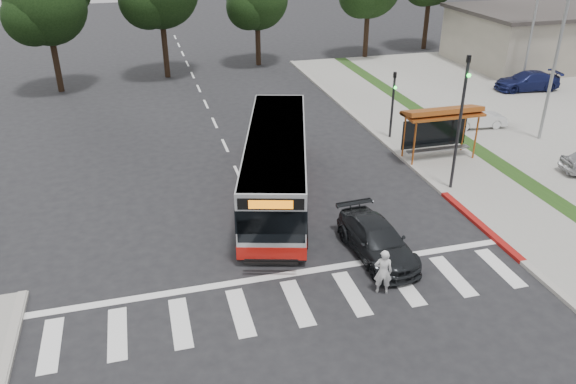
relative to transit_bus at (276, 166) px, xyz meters
name	(u,v)px	position (x,y,z in m)	size (l,w,h in m)	color
ground	(264,231)	(-1.31, -3.07, -1.55)	(140.00, 140.00, 0.00)	black
sidewalk_east	(415,138)	(9.69, 4.93, -1.49)	(4.00, 40.00, 0.12)	gray
curb_east	(384,141)	(7.69, 4.93, -1.48)	(0.30, 40.00, 0.15)	#9E9991
curb_east_red	(480,224)	(7.69, -5.07, -1.48)	(0.32, 6.00, 0.15)	maroon
parking_lot	(564,111)	(21.69, 6.93, -1.50)	(18.00, 36.00, 0.10)	gray
commercial_building	(543,38)	(28.69, 18.93, 0.65)	(14.00, 10.00, 4.40)	#A39988
building_roof_cap	(548,10)	(28.69, 18.93, 3.00)	(14.60, 10.60, 0.30)	#383330
crosswalk_ladder	(297,302)	(-1.31, -8.07, -1.55)	(18.00, 2.60, 0.01)	silver
bus_shelter	(441,117)	(9.49, 2.04, 0.80)	(4.20, 1.60, 2.86)	#A5501B
traffic_signal_ne_tall	(461,113)	(8.29, -1.57, 2.32)	(0.18, 0.37, 6.50)	black
traffic_signal_ne_short	(393,98)	(8.29, 5.42, 0.93)	(0.18, 0.37, 4.00)	black
lot_light_front	(560,38)	(16.69, 2.93, 4.35)	(1.90, 0.35, 9.01)	gray
lot_light_mid	(536,6)	(22.69, 12.93, 4.35)	(1.90, 0.35, 9.01)	gray
tree_north_c	(47,3)	(-11.24, 21.00, 4.74)	(6.16, 5.74, 9.30)	black
transit_bus	(276,166)	(0.00, 0.00, 0.00)	(2.60, 12.02, 3.11)	silver
pedestrian	(383,272)	(1.73, -8.27, -0.68)	(0.63, 0.42, 1.74)	silver
dark_sedan	(377,240)	(2.50, -5.99, -0.88)	(1.88, 4.62, 1.34)	black
parked_car_1	(478,118)	(14.19, 5.61, -0.88)	(1.22, 3.50, 1.15)	white
parked_car_3	(527,81)	(22.18, 11.74, -0.76)	(1.93, 4.74, 1.38)	#151B4B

